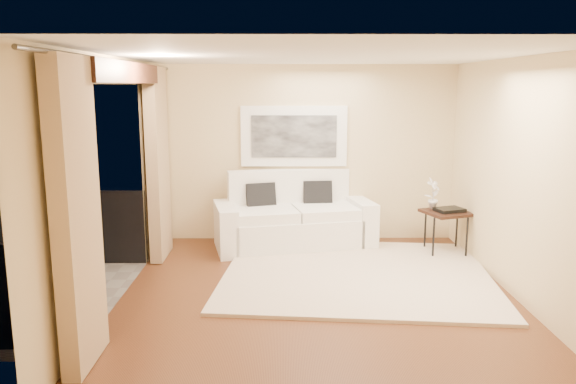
{
  "coord_description": "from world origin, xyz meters",
  "views": [
    {
      "loc": [
        -0.39,
        -6.11,
        2.39
      ],
      "look_at": [
        -0.33,
        0.9,
        1.05
      ],
      "focal_mm": 35.0,
      "sensor_mm": 36.0,
      "label": 1
    }
  ],
  "objects_px": {
    "balcony_chair_near": "(24,268)",
    "ice_bucket": "(37,241)",
    "orchid": "(433,193)",
    "balcony_chair_far": "(26,237)",
    "side_table": "(446,215)",
    "sofa": "(293,220)",
    "bistro_table": "(47,261)"
  },
  "relations": [
    {
      "from": "balcony_chair_near",
      "to": "ice_bucket",
      "type": "xyz_separation_m",
      "value": [
        -0.03,
        0.38,
        0.16
      ]
    },
    {
      "from": "orchid",
      "to": "ice_bucket",
      "type": "distance_m",
      "value": 5.22
    },
    {
      "from": "orchid",
      "to": "balcony_chair_near",
      "type": "height_order",
      "value": "orchid"
    },
    {
      "from": "balcony_chair_far",
      "to": "balcony_chair_near",
      "type": "xyz_separation_m",
      "value": [
        0.67,
        -1.52,
        0.1
      ]
    },
    {
      "from": "side_table",
      "to": "sofa",
      "type": "bearing_deg",
      "value": 167.62
    },
    {
      "from": "sofa",
      "to": "ice_bucket",
      "type": "height_order",
      "value": "sofa"
    },
    {
      "from": "orchid",
      "to": "bistro_table",
      "type": "bearing_deg",
      "value": -153.12
    },
    {
      "from": "sofa",
      "to": "bistro_table",
      "type": "distance_m",
      "value": 3.71
    },
    {
      "from": "side_table",
      "to": "orchid",
      "type": "bearing_deg",
      "value": 137.61
    },
    {
      "from": "orchid",
      "to": "balcony_chair_near",
      "type": "distance_m",
      "value": 5.38
    },
    {
      "from": "balcony_chair_far",
      "to": "sofa",
      "type": "bearing_deg",
      "value": -148.04
    },
    {
      "from": "bistro_table",
      "to": "ice_bucket",
      "type": "height_order",
      "value": "ice_bucket"
    },
    {
      "from": "bistro_table",
      "to": "orchid",
      "type": "bearing_deg",
      "value": 26.88
    },
    {
      "from": "balcony_chair_near",
      "to": "bistro_table",
      "type": "bearing_deg",
      "value": 77.56
    },
    {
      "from": "sofa",
      "to": "ice_bucket",
      "type": "distance_m",
      "value": 3.76
    },
    {
      "from": "side_table",
      "to": "ice_bucket",
      "type": "height_order",
      "value": "ice_bucket"
    },
    {
      "from": "sofa",
      "to": "bistro_table",
      "type": "xyz_separation_m",
      "value": [
        -2.59,
        -2.65,
        0.22
      ]
    },
    {
      "from": "side_table",
      "to": "balcony_chair_far",
      "type": "bearing_deg",
      "value": -170.24
    },
    {
      "from": "orchid",
      "to": "balcony_chair_far",
      "type": "height_order",
      "value": "orchid"
    },
    {
      "from": "side_table",
      "to": "bistro_table",
      "type": "distance_m",
      "value": 5.23
    },
    {
      "from": "side_table",
      "to": "ice_bucket",
      "type": "relative_size",
      "value": 3.71
    },
    {
      "from": "bistro_table",
      "to": "balcony_chair_near",
      "type": "relative_size",
      "value": 0.64
    },
    {
      "from": "side_table",
      "to": "orchid",
      "type": "xyz_separation_m",
      "value": [
        -0.16,
        0.15,
        0.28
      ]
    },
    {
      "from": "balcony_chair_near",
      "to": "sofa",
      "type": "bearing_deg",
      "value": 53.84
    },
    {
      "from": "balcony_chair_near",
      "to": "balcony_chair_far",
      "type": "bearing_deg",
      "value": 119.76
    },
    {
      "from": "balcony_chair_far",
      "to": "ice_bucket",
      "type": "xyz_separation_m",
      "value": [
        0.64,
        -1.14,
        0.26
      ]
    },
    {
      "from": "bistro_table",
      "to": "ice_bucket",
      "type": "bearing_deg",
      "value": 145.81
    },
    {
      "from": "side_table",
      "to": "orchid",
      "type": "distance_m",
      "value": 0.36
    },
    {
      "from": "bistro_table",
      "to": "balcony_chair_near",
      "type": "xyz_separation_m",
      "value": [
        -0.1,
        -0.3,
        0.03
      ]
    },
    {
      "from": "sofa",
      "to": "ice_bucket",
      "type": "relative_size",
      "value": 12.34
    },
    {
      "from": "side_table",
      "to": "balcony_chair_far",
      "type": "relative_size",
      "value": 0.81
    },
    {
      "from": "balcony_chair_near",
      "to": "orchid",
      "type": "bearing_deg",
      "value": 35.36
    }
  ]
}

